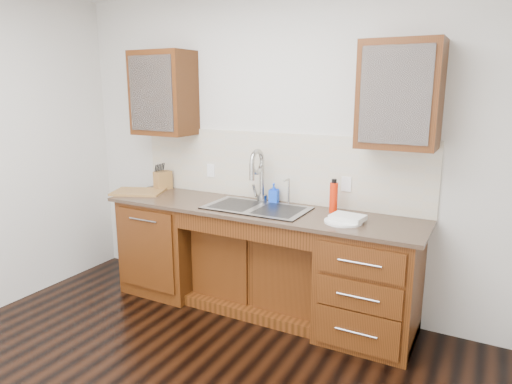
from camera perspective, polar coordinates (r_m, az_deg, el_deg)
The scene contains 23 objects.
wall_back at distance 3.99m, azimuth 2.71°, elevation 5.34°, with size 4.00×0.10×2.70m, color silver.
base_cabinet_left at distance 4.40m, azimuth -10.80°, elevation -6.35°, with size 0.70×0.62×0.88m, color #593014.
base_cabinet_center at distance 4.02m, azimuth 0.88°, elevation -9.41°, with size 1.20×0.44×0.70m, color #593014.
base_cabinet_right at distance 3.60m, azimuth 14.04°, elevation -10.99°, with size 0.70×0.62×0.88m, color #593014.
countertop at distance 3.75m, azimuth 0.18°, elevation -2.23°, with size 2.70×0.65×0.03m, color #84705B.
backsplash at distance 3.96m, azimuth 2.31°, elevation 3.16°, with size 2.70×0.02×0.59m, color beige.
sink at distance 3.76m, azimuth 0.07°, elevation -3.31°, with size 0.84×0.46×0.19m, color #9E9EA5.
faucet at distance 3.92m, azimuth 0.74°, elevation 1.66°, with size 0.04×0.04×0.40m, color #999993.
filter_tap at distance 3.84m, azimuth 4.13°, elevation 0.16°, with size 0.02×0.02×0.24m, color #999993.
upper_cabinet_left at distance 4.33m, azimuth -11.46°, elevation 12.00°, with size 0.55×0.34×0.75m, color #593014.
upper_cabinet_right at distance 3.42m, azimuth 17.57°, elevation 11.48°, with size 0.55×0.34×0.75m, color #593014.
outlet_left at distance 4.28m, azimuth -5.65°, elevation 2.69°, with size 0.08×0.01×0.12m, color white.
outlet_right at distance 3.73m, azimuth 11.23°, elevation 0.99°, with size 0.08×0.01×0.12m, color white.
soap_bottle at distance 3.90m, azimuth 2.24°, elevation -0.13°, with size 0.08×0.08×0.17m, color blue.
water_bottle at distance 3.64m, azimuth 9.67°, elevation -0.70°, with size 0.06×0.06×0.24m, color red.
plate at distance 3.41m, azimuth 10.84°, elevation -3.64°, with size 0.28×0.28×0.02m, color white.
dish_towel at distance 3.42m, azimuth 11.39°, elevation -3.14°, with size 0.24×0.17×0.04m, color beige.
knife_block at distance 4.51m, azimuth -11.56°, elevation 1.45°, with size 0.10×0.16×0.18m, color brown.
cutting_board at distance 4.42m, azimuth -14.50°, elevation 0.02°, with size 0.46×0.32×0.02m, color #A57A31.
cup_left_a at distance 4.41m, azimuth -12.67°, elevation 11.25°, with size 0.12×0.12×0.09m, color white.
cup_left_b at distance 4.27m, azimuth -10.27°, elevation 11.25°, with size 0.09×0.09×0.08m, color silver.
cup_right_a at distance 3.44m, azimuth 15.96°, elevation 10.76°, with size 0.13×0.13×0.10m, color silver.
cup_right_b at distance 3.41m, azimuth 18.27°, elevation 10.49°, with size 0.10×0.10×0.09m, color silver.
Camera 1 is at (1.69, -1.78, 1.88)m, focal length 32.00 mm.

